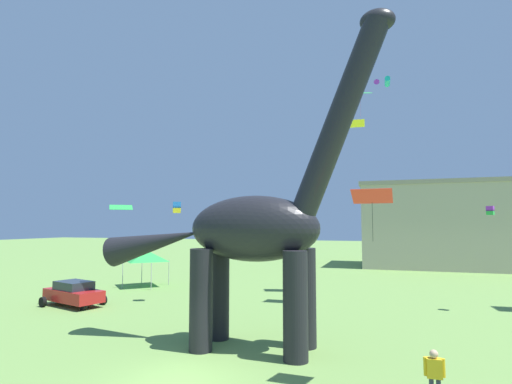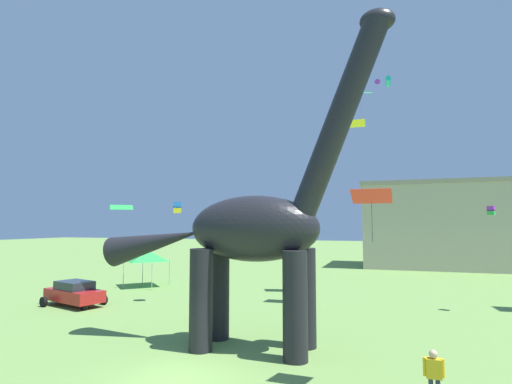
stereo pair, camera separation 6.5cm
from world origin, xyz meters
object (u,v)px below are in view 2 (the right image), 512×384
dinosaur_sculpture (252,228)px  kite_drifting (122,207)px  person_strolling_adult (434,372)px  festival_canopy_tent (147,256)px  kite_far_right (386,82)px  kite_mid_center (361,93)px  kite_near_high (353,124)px  kite_high_right (371,197)px  kite_mid_right (491,210)px  kite_apex (177,207)px  parked_sedan_left (74,293)px

dinosaur_sculpture → kite_drifting: dinosaur_sculpture is taller
person_strolling_adult → festival_canopy_tent: 26.45m
kite_far_right → kite_mid_center: kite_far_right is taller
kite_drifting → dinosaur_sculpture: bearing=-25.8°
person_strolling_adult → kite_near_high: kite_near_high is taller
kite_high_right → kite_mid_right: bearing=65.2°
kite_mid_right → dinosaur_sculpture: bearing=-136.4°
person_strolling_adult → kite_drifting: kite_drifting is taller
festival_canopy_tent → kite_near_high: (17.37, -3.12, 9.17)m
person_strolling_adult → kite_high_right: (-1.63, 0.52, 5.10)m
kite_high_right → kite_apex: size_ratio=2.25×
person_strolling_adult → kite_drifting: bearing=-15.0°
kite_apex → kite_drifting: size_ratio=0.44×
kite_near_high → kite_far_right: bearing=78.5°
dinosaur_sculpture → kite_mid_right: bearing=62.4°
parked_sedan_left → kite_high_right: size_ratio=2.73×
kite_drifting → kite_mid_center: (14.17, 9.35, 8.85)m
dinosaur_sculpture → kite_apex: size_ratio=18.71×
festival_canopy_tent → kite_near_high: 19.89m
dinosaur_sculpture → kite_drifting: 11.61m
kite_high_right → kite_apex: bearing=141.1°
parked_sedan_left → kite_high_right: kite_high_right is taller
parked_sedan_left → kite_mid_right: size_ratio=8.48×
dinosaur_sculpture → kite_far_right: size_ratio=8.22×
person_strolling_adult → kite_drifting: (-17.05, 8.35, 5.30)m
kite_near_high → kite_drifting: bearing=-159.7°
person_strolling_adult → kite_apex: size_ratio=2.11×
festival_canopy_tent → kite_apex: (5.96, -5.64, 3.76)m
dinosaur_sculpture → kite_near_high: 12.66m
dinosaur_sculpture → kite_mid_right: size_ratio=25.80×
parked_sedan_left → festival_canopy_tent: 8.60m
person_strolling_adult → kite_apex: (-14.57, 10.96, 5.36)m
dinosaur_sculpture → kite_far_right: (5.60, 20.48, 12.91)m
kite_high_right → kite_far_right: size_ratio=0.99×
parked_sedan_left → kite_far_right: bearing=55.7°
festival_canopy_tent → kite_near_high: bearing=-10.2°
person_strolling_adult → kite_near_high: 17.54m
festival_canopy_tent → kite_drifting: kite_drifting is taller
festival_canopy_tent → kite_mid_center: bearing=3.6°
festival_canopy_tent → kite_far_right: (19.48, 7.21, 15.35)m
person_strolling_adult → kite_far_right: 29.25m
person_strolling_adult → kite_high_right: kite_high_right is taller
kite_mid_right → kite_mid_center: kite_mid_center is taller
kite_drifting → kite_mid_right: bearing=14.9°
parked_sedan_left → dinosaur_sculpture: bearing=-2.9°
dinosaur_sculpture → festival_canopy_tent: size_ratio=4.38×
kite_mid_center → dinosaur_sculpture: bearing=-104.7°
kite_apex → kite_mid_right: size_ratio=1.38×
dinosaur_sculpture → kite_drifting: size_ratio=8.16×
festival_canopy_tent → kite_mid_right: kite_mid_right is taller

